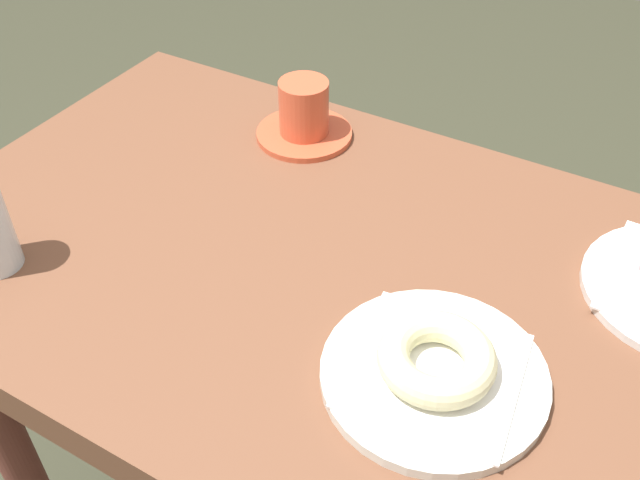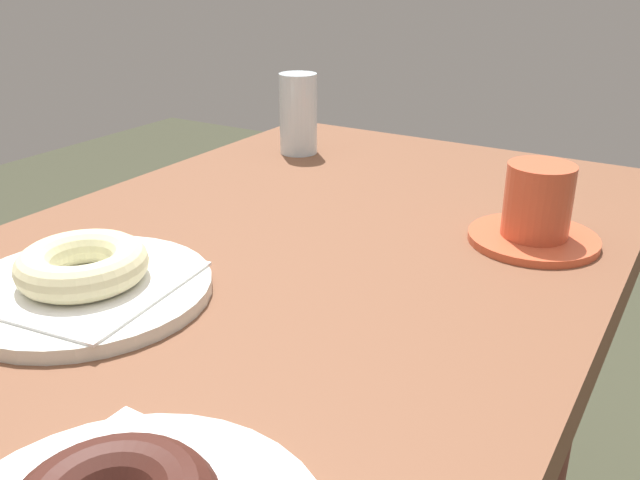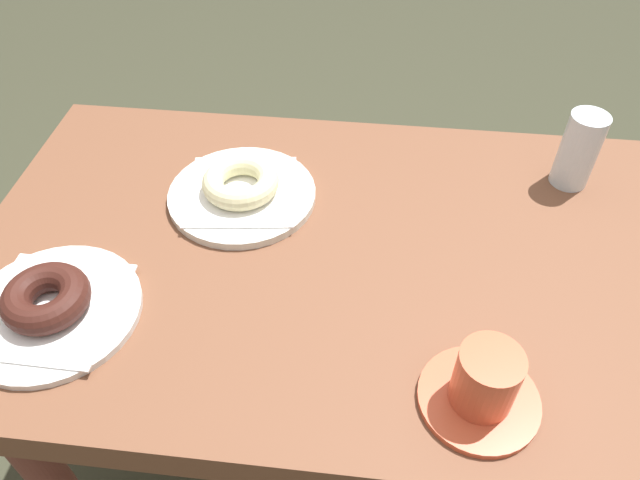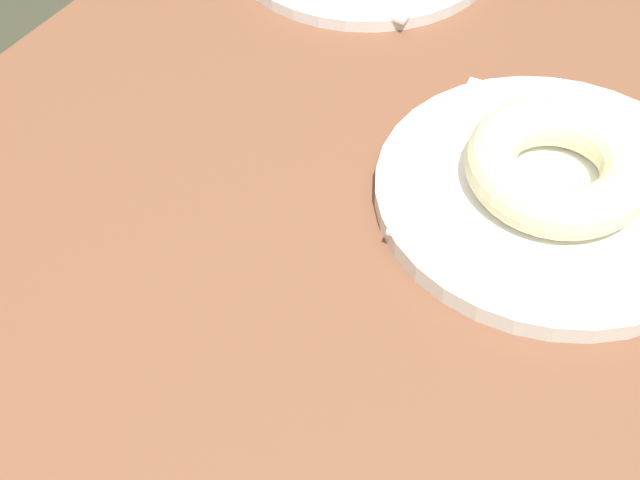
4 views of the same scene
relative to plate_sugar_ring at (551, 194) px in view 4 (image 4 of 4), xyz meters
name	(u,v)px [view 4 (image 4 of 4)]	position (x,y,z in m)	size (l,w,h in m)	color
table	(292,409)	(-0.17, 0.10, -0.12)	(1.10, 0.67, 0.78)	brown
plate_sugar_ring	(551,194)	(0.00, 0.00, 0.00)	(0.24, 0.24, 0.01)	silver
napkin_sugar_ring	(553,185)	(0.00, 0.00, 0.01)	(0.17, 0.17, 0.00)	white
donut_sugar_ring	(558,165)	(0.00, 0.00, 0.03)	(0.12, 0.12, 0.03)	beige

